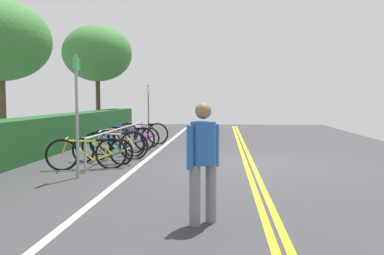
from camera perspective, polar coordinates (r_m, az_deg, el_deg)
The scene contains 18 objects.
ground_plane at distance 9.87m, azimuth 8.14°, elevation -5.36°, with size 29.77×10.68×0.05m, color #353538.
centre_line_yellow_inner at distance 9.88m, azimuth 8.61°, elevation -5.21°, with size 26.79×0.10×0.00m, color gold.
centre_line_yellow_outer at distance 9.87m, azimuth 7.67°, elevation -5.21°, with size 26.79×0.10×0.00m, color gold.
bike_lane_stripe_white at distance 10.05m, azimuth -7.06°, elevation -5.03°, with size 26.79×0.12×0.00m, color white.
bike_rack at distance 11.78m, azimuth -10.07°, elevation -0.91°, with size 6.06×0.05×0.76m.
bicycle_0 at distance 9.39m, azimuth -14.67°, elevation -3.62°, with size 0.62×1.76×0.75m.
bicycle_1 at distance 10.14m, azimuth -12.66°, elevation -3.23°, with size 0.55×1.68×0.68m.
bicycle_2 at distance 10.67m, azimuth -10.84°, elevation -2.55°, with size 0.48×1.71×0.79m.
bicycle_3 at distance 11.43m, azimuth -10.63°, elevation -2.21°, with size 0.55×1.73×0.74m.
bicycle_4 at distance 12.21m, azimuth -10.09°, elevation -1.87°, with size 0.64×1.60×0.71m.
bicycle_5 at distance 12.76m, azimuth -8.81°, elevation -1.48°, with size 0.60×1.69×0.76m.
bicycle_6 at distance 13.50m, azimuth -8.00°, elevation -1.30°, with size 0.56×1.70×0.69m.
bicycle_7 at distance 14.23m, azimuth -7.03°, elevation -0.82°, with size 0.46×1.85×0.79m.
pedestrian at distance 5.09m, azimuth 1.58°, elevation -3.99°, with size 0.35×0.40×1.55m.
sign_post_near at distance 8.34m, azimuth -16.05°, elevation 3.10°, with size 0.36×0.06×2.47m.
sign_post_far at distance 15.38m, azimuth -6.21°, elevation 2.92°, with size 0.36×0.06×2.10m.
hedge_backdrop at distance 13.90m, azimuth -17.38°, elevation -0.40°, with size 15.01×0.91×1.08m, color #1C4C21.
tree_far_right at distance 20.12m, azimuth -13.29°, elevation 10.19°, with size 3.30×3.30×5.10m.
Camera 1 is at (-9.72, 0.63, 1.61)m, focal length 37.57 mm.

